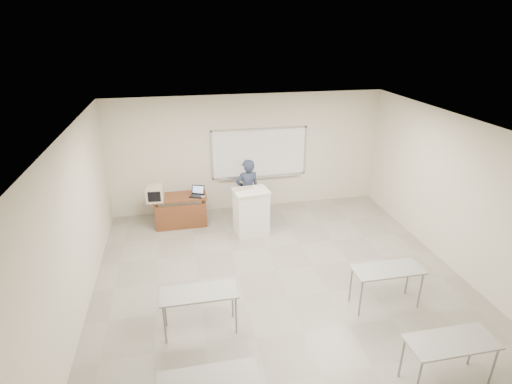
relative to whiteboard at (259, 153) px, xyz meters
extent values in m
cube|color=gray|center=(-0.30, -3.97, -1.49)|extent=(7.00, 8.00, 0.01)
cube|color=white|center=(0.00, 0.00, 0.02)|extent=(2.40, 0.03, 1.20)
cube|color=#B7BABC|center=(0.00, 0.00, 0.64)|extent=(2.48, 0.04, 0.04)
cube|color=#B7BABC|center=(0.00, 0.00, -0.60)|extent=(2.48, 0.04, 0.04)
cube|color=#B7BABC|center=(-1.22, 0.00, 0.02)|extent=(0.04, 0.04, 1.28)
cube|color=#B7BABC|center=(1.22, 0.00, 0.02)|extent=(0.04, 0.04, 1.28)
cube|color=#B7BABC|center=(0.00, -0.05, -0.64)|extent=(2.16, 0.07, 0.02)
cube|color=#9D9E98|center=(-1.90, -4.47, -0.77)|extent=(1.20, 0.50, 0.03)
cylinder|color=slate|center=(-2.45, -4.67, -1.13)|extent=(0.03, 0.03, 0.70)
cylinder|color=slate|center=(-1.35, -4.67, -1.13)|extent=(0.03, 0.03, 0.70)
cylinder|color=slate|center=(-2.45, -4.27, -1.13)|extent=(0.03, 0.03, 0.70)
cylinder|color=slate|center=(-1.35, -4.27, -1.13)|extent=(0.03, 0.03, 0.70)
cube|color=#9D9E98|center=(1.30, -4.47, -0.77)|extent=(1.20, 0.50, 0.03)
cylinder|color=slate|center=(0.75, -4.67, -1.13)|extent=(0.03, 0.03, 0.70)
cylinder|color=slate|center=(1.85, -4.67, -1.13)|extent=(0.03, 0.03, 0.70)
cylinder|color=slate|center=(0.75, -4.27, -1.13)|extent=(0.03, 0.03, 0.70)
cylinder|color=slate|center=(1.85, -4.27, -1.13)|extent=(0.03, 0.03, 0.70)
cube|color=#9D9E98|center=(-1.90, -6.17, -0.77)|extent=(1.20, 0.50, 0.03)
cylinder|color=slate|center=(-1.35, -5.97, -1.13)|extent=(0.03, 0.03, 0.70)
cube|color=#9D9E98|center=(1.30, -6.17, -0.77)|extent=(1.20, 0.50, 0.03)
cylinder|color=slate|center=(0.75, -6.37, -1.13)|extent=(0.03, 0.03, 0.70)
cylinder|color=slate|center=(1.85, -6.37, -1.13)|extent=(0.03, 0.03, 0.70)
cylinder|color=slate|center=(0.75, -5.97, -1.13)|extent=(0.03, 0.03, 0.70)
cylinder|color=slate|center=(1.85, -5.97, -1.13)|extent=(0.03, 0.03, 0.70)
cube|color=brown|center=(-2.10, -0.67, -0.75)|extent=(1.27, 0.64, 0.04)
cube|color=brown|center=(-2.10, -0.97, -1.17)|extent=(1.21, 0.03, 0.63)
cylinder|color=#4E2611|center=(-2.68, -0.93, -1.12)|extent=(0.06, 0.06, 0.71)
cylinder|color=#4E2611|center=(-1.52, -0.93, -1.12)|extent=(0.06, 0.06, 0.71)
cylinder|color=#4E2611|center=(-2.68, -0.41, -1.12)|extent=(0.06, 0.06, 0.71)
cylinder|color=#4E2611|center=(-1.52, -0.41, -1.12)|extent=(0.06, 0.06, 0.71)
cube|color=white|center=(-0.50, -1.47, -0.95)|extent=(0.74, 0.53, 1.05)
cube|color=white|center=(-0.50, -1.47, -0.41)|extent=(0.78, 0.57, 0.04)
cube|color=#B4AE91|center=(-2.65, -0.77, -0.56)|extent=(0.36, 0.38, 0.34)
cube|color=#B4AE91|center=(-2.65, -0.98, -0.56)|extent=(0.38, 0.04, 0.36)
cube|color=black|center=(-2.65, -1.00, -0.56)|extent=(0.29, 0.01, 0.25)
cube|color=black|center=(-1.70, -0.78, -0.72)|extent=(0.31, 0.23, 0.02)
cube|color=black|center=(-1.70, -0.79, -0.71)|extent=(0.26, 0.13, 0.01)
cube|color=black|center=(-1.70, -0.64, -0.61)|extent=(0.31, 0.07, 0.21)
cube|color=#8493C6|center=(-1.70, -0.64, -0.60)|extent=(0.27, 0.05, 0.16)
ellipsoid|color=#94989B|center=(-1.55, -0.87, -0.71)|extent=(0.13, 0.11, 0.04)
cube|color=#B4AE91|center=(-0.65, -1.39, -0.37)|extent=(0.48, 0.27, 0.03)
imported|color=black|center=(-0.46, -0.82, -0.67)|extent=(0.64, 0.46, 1.62)
camera|label=1|loc=(-2.03, -9.64, 3.11)|focal=28.00mm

